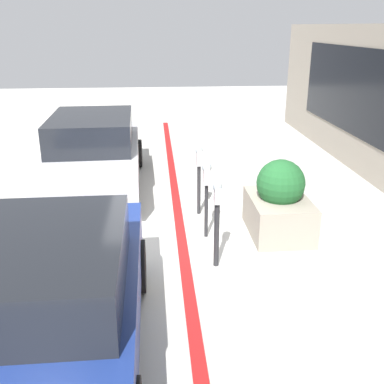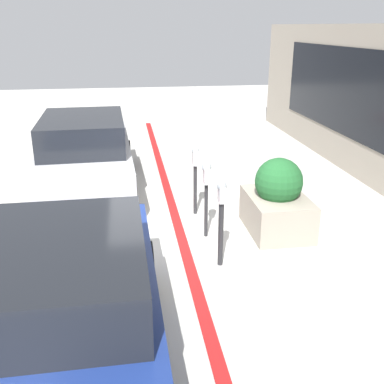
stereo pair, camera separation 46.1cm
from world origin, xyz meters
name	(u,v)px [view 1 (the left image)]	position (x,y,z in m)	size (l,w,h in m)	color
ground_plane	(186,237)	(0.00, 0.00, 0.00)	(40.00, 40.00, 0.00)	beige
curb_strip	(181,236)	(0.00, 0.08, 0.02)	(19.00, 0.16, 0.04)	red
parking_meter_nearest	(217,214)	(-0.98, -0.39, 0.84)	(0.17, 0.14, 1.32)	#232326
parking_meter_second	(207,183)	(0.01, -0.35, 0.97)	(0.19, 0.16, 1.31)	#232326
parking_meter_middle	(199,169)	(1.02, -0.32, 0.89)	(0.16, 0.14, 1.32)	#232326
planter_box	(279,204)	(0.04, -1.60, 0.55)	(1.37, 0.98, 1.32)	gray
parked_car_front	(42,296)	(-2.87, 1.67, 0.81)	(4.10, 2.03, 1.53)	navy
parked_car_middle	(94,150)	(2.70, 1.80, 0.84)	(4.74, 2.03, 1.63)	#B7B7BC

